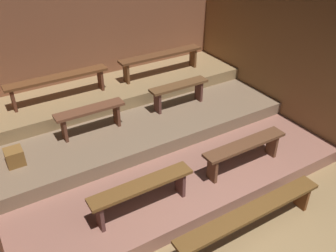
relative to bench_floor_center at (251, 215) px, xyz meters
name	(u,v)px	position (x,y,z in m)	size (l,w,h in m)	color
ground	(167,170)	(-0.19, 1.77, -0.42)	(6.10, 6.10, 0.08)	olive
wall_back	(99,47)	(-0.19, 4.45, 0.92)	(6.10, 0.06, 2.59)	brown
wall_right	(293,64)	(2.49, 1.77, 0.92)	(0.06, 6.10, 2.59)	brown
platform_lower	(148,144)	(-0.19, 2.42, -0.26)	(5.30, 4.01, 0.24)	#88594B
platform_middle	(130,115)	(-0.19, 3.13, -0.02)	(5.30, 2.58, 0.24)	brown
platform_upper	(115,91)	(-0.19, 3.79, 0.21)	(5.30, 1.27, 0.24)	olive
bench_floor_center	(251,215)	(0.00, 0.00, 0.00)	(2.27, 0.25, 0.45)	#583919
bench_lower_left	(142,189)	(-1.08, 0.94, 0.22)	(1.46, 0.25, 0.45)	brown
bench_lower_right	(245,148)	(0.70, 0.94, 0.22)	(1.46, 0.25, 0.45)	#563420
bench_middle_left	(90,114)	(-1.06, 2.79, 0.44)	(1.17, 0.25, 0.45)	brown
bench_middle_right	(179,90)	(0.69, 2.79, 0.44)	(1.17, 0.25, 0.45)	brown
bench_upper_left	(58,81)	(-1.26, 3.78, 0.70)	(1.85, 0.25, 0.45)	brown
bench_upper_right	(161,57)	(0.89, 3.78, 0.70)	(1.85, 0.25, 0.45)	#56321C
wooden_crate_middle	(15,157)	(-2.36, 2.54, 0.22)	(0.26, 0.26, 0.26)	brown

